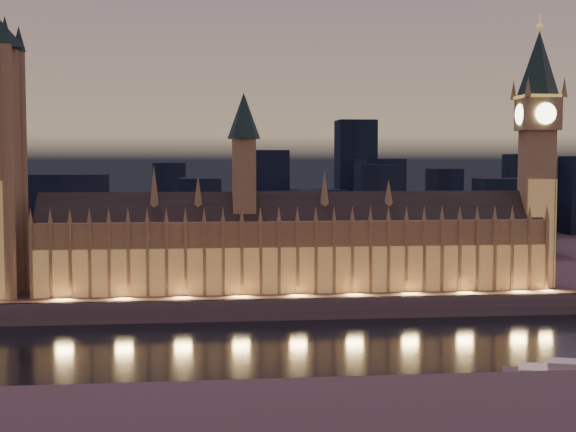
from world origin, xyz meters
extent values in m
plane|color=black|center=(0.00, 0.00, 0.00)|extent=(2000.00, 2000.00, 0.00)
cube|color=#3F382B|center=(0.00, 520.00, 4.00)|extent=(2000.00, 960.00, 8.00)
cube|color=#534448|center=(0.00, 41.00, 4.00)|extent=(2000.00, 2.50, 8.00)
cube|color=#9C7749|center=(8.34, 62.00, 22.00)|extent=(200.02, 20.17, 28.00)
cube|color=#B18645|center=(8.34, 51.75, 17.00)|extent=(200.00, 0.50, 18.00)
cube|color=black|center=(8.34, 62.00, 39.00)|extent=(200.01, 16.44, 16.26)
cube|color=#9C7749|center=(-11.66, 62.00, 52.00)|extent=(9.00, 9.00, 32.00)
cone|color=#18322B|center=(-11.66, 62.00, 77.00)|extent=(13.00, 13.00, 18.00)
cube|color=#9C7749|center=(-91.66, 51.40, 22.00)|extent=(1.20, 1.20, 28.00)
cone|color=#9C7749|center=(-91.66, 52.00, 39.00)|extent=(2.00, 2.00, 6.00)
cube|color=#9C7749|center=(-84.52, 51.40, 22.00)|extent=(1.20, 1.20, 28.00)
cone|color=#9C7749|center=(-84.52, 52.00, 39.00)|extent=(2.00, 2.00, 6.00)
cube|color=#9C7749|center=(-77.38, 51.40, 22.00)|extent=(1.20, 1.20, 28.00)
cone|color=#9C7749|center=(-77.38, 52.00, 39.00)|extent=(2.00, 2.00, 6.00)
cube|color=#9C7749|center=(-70.23, 51.40, 22.00)|extent=(1.20, 1.20, 28.00)
cone|color=#9C7749|center=(-70.23, 52.00, 39.00)|extent=(2.00, 2.00, 6.00)
cube|color=#9C7749|center=(-63.09, 51.40, 22.00)|extent=(1.20, 1.20, 28.00)
cone|color=#9C7749|center=(-63.09, 52.00, 39.00)|extent=(2.00, 2.00, 6.00)
cube|color=#9C7749|center=(-55.95, 51.40, 22.00)|extent=(1.20, 1.20, 28.00)
cone|color=#9C7749|center=(-55.95, 52.00, 39.00)|extent=(2.00, 2.00, 6.00)
cube|color=#9C7749|center=(-48.80, 51.40, 22.00)|extent=(1.20, 1.20, 28.00)
cone|color=#9C7749|center=(-48.80, 52.00, 39.00)|extent=(2.00, 2.00, 6.00)
cube|color=#9C7749|center=(-41.66, 51.40, 22.00)|extent=(1.20, 1.20, 28.00)
cone|color=#9C7749|center=(-41.66, 52.00, 39.00)|extent=(2.00, 2.00, 6.00)
cube|color=#9C7749|center=(-34.52, 51.40, 22.00)|extent=(1.20, 1.20, 28.00)
cone|color=#9C7749|center=(-34.52, 52.00, 39.00)|extent=(2.00, 2.00, 6.00)
cube|color=#9C7749|center=(-27.38, 51.40, 22.00)|extent=(1.20, 1.20, 28.00)
cone|color=#9C7749|center=(-27.38, 52.00, 39.00)|extent=(2.00, 2.00, 6.00)
cube|color=#9C7749|center=(-20.23, 51.40, 22.00)|extent=(1.20, 1.20, 28.00)
cone|color=#9C7749|center=(-20.23, 52.00, 39.00)|extent=(2.00, 2.00, 6.00)
cube|color=#9C7749|center=(-13.09, 51.40, 22.00)|extent=(1.20, 1.20, 28.00)
cone|color=#9C7749|center=(-13.09, 52.00, 39.00)|extent=(2.00, 2.00, 6.00)
cube|color=#9C7749|center=(-5.95, 51.40, 22.00)|extent=(1.20, 1.20, 28.00)
cone|color=#9C7749|center=(-5.95, 52.00, 39.00)|extent=(2.00, 2.00, 6.00)
cube|color=#9C7749|center=(1.20, 51.40, 22.00)|extent=(1.20, 1.20, 28.00)
cone|color=#9C7749|center=(1.20, 52.00, 39.00)|extent=(2.00, 2.00, 6.00)
cube|color=#9C7749|center=(8.34, 51.40, 22.00)|extent=(1.20, 1.20, 28.00)
cone|color=#9C7749|center=(8.34, 52.00, 39.00)|extent=(2.00, 2.00, 6.00)
cube|color=#9C7749|center=(15.48, 51.40, 22.00)|extent=(1.20, 1.20, 28.00)
cone|color=#9C7749|center=(15.48, 52.00, 39.00)|extent=(2.00, 2.00, 6.00)
cube|color=#9C7749|center=(22.62, 51.40, 22.00)|extent=(1.20, 1.20, 28.00)
cone|color=#9C7749|center=(22.62, 52.00, 39.00)|extent=(2.00, 2.00, 6.00)
cube|color=#9C7749|center=(29.77, 51.40, 22.00)|extent=(1.20, 1.20, 28.00)
cone|color=#9C7749|center=(29.77, 52.00, 39.00)|extent=(2.00, 2.00, 6.00)
cube|color=#9C7749|center=(36.91, 51.40, 22.00)|extent=(1.20, 1.20, 28.00)
cone|color=#9C7749|center=(36.91, 52.00, 39.00)|extent=(2.00, 2.00, 6.00)
cube|color=#9C7749|center=(44.05, 51.40, 22.00)|extent=(1.20, 1.20, 28.00)
cone|color=#9C7749|center=(44.05, 52.00, 39.00)|extent=(2.00, 2.00, 6.00)
cube|color=#9C7749|center=(51.20, 51.40, 22.00)|extent=(1.20, 1.20, 28.00)
cone|color=#9C7749|center=(51.20, 52.00, 39.00)|extent=(2.00, 2.00, 6.00)
cube|color=#9C7749|center=(58.34, 51.40, 22.00)|extent=(1.20, 1.20, 28.00)
cone|color=#9C7749|center=(58.34, 52.00, 39.00)|extent=(2.00, 2.00, 6.00)
cube|color=#9C7749|center=(65.48, 51.40, 22.00)|extent=(1.20, 1.20, 28.00)
cone|color=#9C7749|center=(65.48, 52.00, 39.00)|extent=(2.00, 2.00, 6.00)
cube|color=#9C7749|center=(72.62, 51.40, 22.00)|extent=(1.20, 1.20, 28.00)
cone|color=#9C7749|center=(72.62, 52.00, 39.00)|extent=(2.00, 2.00, 6.00)
cube|color=#9C7749|center=(79.77, 51.40, 22.00)|extent=(1.20, 1.20, 28.00)
cone|color=#9C7749|center=(79.77, 52.00, 39.00)|extent=(2.00, 2.00, 6.00)
cube|color=#9C7749|center=(86.91, 51.40, 22.00)|extent=(1.20, 1.20, 28.00)
cone|color=#9C7749|center=(86.91, 52.00, 39.00)|extent=(2.00, 2.00, 6.00)
cube|color=#9C7749|center=(94.05, 51.40, 22.00)|extent=(1.20, 1.20, 28.00)
cone|color=#9C7749|center=(94.05, 52.00, 39.00)|extent=(2.00, 2.00, 6.00)
cube|color=#9C7749|center=(101.20, 51.40, 22.00)|extent=(1.20, 1.20, 28.00)
cone|color=#9C7749|center=(101.20, 52.00, 39.00)|extent=(2.00, 2.00, 6.00)
cube|color=#9C7749|center=(108.34, 51.40, 22.00)|extent=(1.20, 1.20, 28.00)
cone|color=#9C7749|center=(108.34, 52.00, 39.00)|extent=(2.00, 2.00, 6.00)
cone|color=#9C7749|center=(-46.66, 62.00, 49.00)|extent=(4.40, 4.40, 18.00)
cone|color=#9C7749|center=(-29.66, 62.00, 47.00)|extent=(4.40, 4.40, 14.00)
cone|color=#9C7749|center=(20.34, 62.00, 48.00)|extent=(4.40, 4.40, 16.00)
cone|color=#9C7749|center=(46.34, 62.00, 46.00)|extent=(4.40, 4.40, 12.00)
cylinder|color=#9C7749|center=(-99.00, 51.00, 55.02)|extent=(4.40, 4.40, 94.04)
cone|color=#18322B|center=(-99.00, 51.00, 107.04)|extent=(5.20, 5.20, 10.00)
cylinder|color=#9C7749|center=(-99.00, 73.00, 55.02)|extent=(4.40, 4.40, 94.04)
cone|color=#18322B|center=(-99.00, 73.00, 107.04)|extent=(5.20, 5.20, 10.00)
cube|color=#9C7749|center=(108.00, 62.00, 39.82)|extent=(12.98, 12.98, 63.65)
cube|color=#B18645|center=(108.00, 55.80, 30.00)|extent=(12.00, 0.50, 44.00)
cube|color=#9C7749|center=(108.00, 62.00, 78.16)|extent=(15.00, 15.00, 13.02)
cube|color=#F2C64C|center=(108.00, 62.00, 85.27)|extent=(15.75, 15.75, 1.20)
cone|color=#18322B|center=(108.00, 62.00, 98.87)|extent=(18.00, 18.00, 26.00)
sphere|color=#F2C64C|center=(108.00, 62.00, 113.37)|extent=(2.80, 2.80, 2.80)
cylinder|color=#F2C64C|center=(108.00, 62.00, 115.87)|extent=(0.40, 0.40, 5.00)
cylinder|color=#FFF2BF|center=(108.00, 54.25, 78.16)|extent=(8.40, 0.50, 8.40)
cylinder|color=#FFF2BF|center=(108.00, 69.75, 78.16)|extent=(8.40, 0.50, 8.40)
cylinder|color=#FFF2BF|center=(100.25, 62.00, 78.16)|extent=(0.50, 8.40, 8.40)
cylinder|color=#FFF2BF|center=(115.75, 62.00, 78.16)|extent=(0.50, 8.40, 8.40)
cone|color=#9C7749|center=(100.50, 54.50, 88.67)|extent=(2.60, 2.60, 8.00)
cone|color=#9C7749|center=(100.50, 69.50, 88.67)|extent=(2.60, 2.60, 8.00)
cone|color=#9C7749|center=(115.50, 54.50, 88.67)|extent=(2.60, 2.60, 8.00)
cone|color=#9C7749|center=(115.50, 69.50, 88.67)|extent=(2.60, 2.60, 8.00)
cube|color=black|center=(38.94, 130.59, 18.71)|extent=(19.03, 19.80, 21.43)
cube|color=black|center=(58.96, 142.01, 32.66)|extent=(19.65, 20.18, 49.32)
cube|color=black|center=(58.67, 287.29, 23.84)|extent=(19.44, 30.73, 31.68)
cube|color=black|center=(11.31, 293.60, 37.21)|extent=(37.76, 19.44, 58.42)
cube|color=black|center=(-48.39, 249.55, 32.98)|extent=(18.99, 34.57, 49.96)
cube|color=black|center=(-29.32, 157.00, 29.25)|extent=(21.11, 25.14, 42.50)
cube|color=black|center=(-96.65, 168.67, 30.17)|extent=(38.19, 23.57, 44.35)
cube|color=black|center=(173.41, 282.97, 18.50)|extent=(43.78, 39.06, 21.00)
cube|color=black|center=(-113.98, 315.96, 25.54)|extent=(19.72, 40.72, 35.07)
cube|color=black|center=(28.56, 279.78, 23.72)|extent=(44.53, 36.65, 31.44)
cube|color=black|center=(-19.55, 299.85, 19.45)|extent=(40.45, 27.15, 22.90)
cube|color=black|center=(83.30, 245.55, 34.22)|extent=(24.63, 41.01, 52.44)
cube|color=black|center=(-131.79, 260.53, 26.23)|extent=(18.33, 34.81, 36.47)
cube|color=black|center=(24.53, 174.58, 19.04)|extent=(44.15, 42.43, 22.08)
cube|color=black|center=(143.40, 189.31, 28.64)|extent=(30.39, 22.61, 41.27)
cube|color=black|center=(168.25, 259.49, 23.77)|extent=(28.33, 19.81, 31.54)
cube|color=black|center=(147.19, 170.48, 21.16)|extent=(24.83, 31.49, 26.33)
cube|color=black|center=(142.63, 301.59, 30.82)|extent=(19.19, 29.53, 45.63)
cube|color=black|center=(78.22, 300.00, 47.69)|extent=(26.00, 26.00, 79.38)
cube|color=black|center=(202.13, 300.00, 35.93)|extent=(26.00, 26.00, 55.85)
camera|label=1|loc=(-27.40, -253.27, 59.68)|focal=50.00mm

